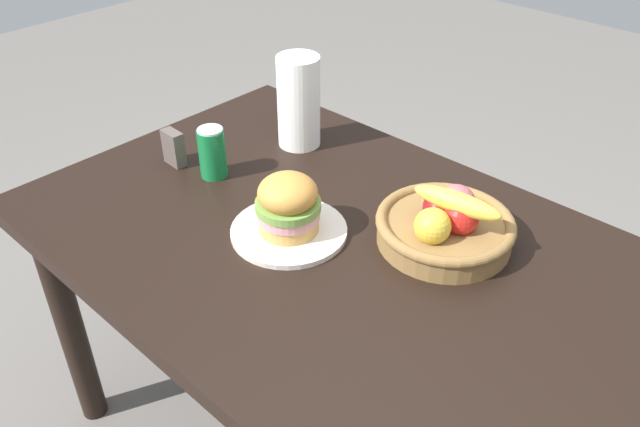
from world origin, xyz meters
The scene contains 7 objects.
dining_table centered at (0.00, 0.00, 0.65)m, with size 1.40×0.90×0.75m.
plate centered at (-0.10, -0.05, 0.76)m, with size 0.25×0.25×0.01m, color silver.
sandwich centered at (-0.10, -0.05, 0.83)m, with size 0.14×0.14×0.13m.
soda_can centered at (-0.40, -0.01, 0.81)m, with size 0.07×0.07×0.13m.
fruit_basket centered at (0.17, 0.15, 0.80)m, with size 0.29×0.29×0.14m.
paper_towel_roll centered at (-0.36, 0.25, 0.87)m, with size 0.11×0.11×0.24m, color white.
napkin_holder centered at (-0.51, -0.04, 0.80)m, with size 0.06×0.03×0.09m, color #594C47.
Camera 1 is at (0.72, -0.82, 1.58)m, focal length 36.45 mm.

